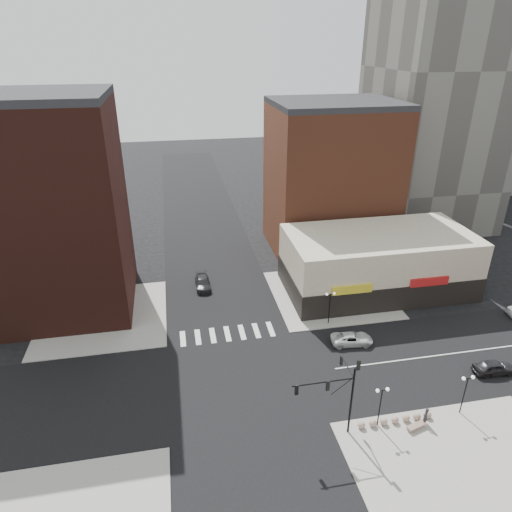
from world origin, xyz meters
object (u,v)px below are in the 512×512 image
object	(u,v)px
street_lamp_ne	(330,300)
white_suv	(352,339)
street_lamp_se_b	(466,385)
dark_sedan_east	(494,367)
stone_bench	(416,427)
traffic_signal	(340,387)
dark_sedan_north	(203,283)
pedestrian	(425,416)
street_lamp_se_a	(381,397)

from	to	relation	value
street_lamp_ne	white_suv	xyz separation A→B (m)	(1.27, -4.23, -2.65)
street_lamp_ne	street_lamp_se_b	bearing A→B (deg)	-66.37
dark_sedan_east	stone_bench	bearing A→B (deg)	118.56
traffic_signal	white_suv	world-z (taller)	traffic_signal
white_suv	dark_sedan_north	bearing A→B (deg)	49.85
traffic_signal	white_suv	size ratio (longest dim) A/B	1.68
street_lamp_se_b	pedestrian	xyz separation A→B (m)	(-3.87, -0.61, -2.30)
street_lamp_se_b	white_suv	world-z (taller)	street_lamp_se_b
pedestrian	stone_bench	distance (m)	1.25
street_lamp_se_b	dark_sedan_north	distance (m)	34.75
street_lamp_se_a	street_lamp_ne	xyz separation A→B (m)	(1.00, 16.00, 0.00)
street_lamp_ne	white_suv	size ratio (longest dim) A/B	0.90
white_suv	stone_bench	xyz separation A→B (m)	(0.87, -12.77, -0.30)
street_lamp_se_a	pedestrian	xyz separation A→B (m)	(4.13, -0.61, -2.30)
dark_sedan_east	street_lamp_se_a	bearing A→B (deg)	110.07
street_lamp_se_a	street_lamp_se_b	world-z (taller)	same
white_suv	street_lamp_se_a	bearing A→B (deg)	175.11
pedestrian	dark_sedan_north	bearing A→B (deg)	-98.59
pedestrian	stone_bench	xyz separation A→B (m)	(-0.99, -0.39, -0.65)
stone_bench	pedestrian	bearing A→B (deg)	6.31
street_lamp_se_b	dark_sedan_north	world-z (taller)	street_lamp_se_b
traffic_signal	street_lamp_se_b	world-z (taller)	traffic_signal
traffic_signal	dark_sedan_east	bearing A→B (deg)	12.96
white_suv	stone_bench	size ratio (longest dim) A/B	2.44
white_suv	street_lamp_se_b	bearing A→B (deg)	-148.02
dark_sedan_east	dark_sedan_north	bearing A→B (deg)	53.09
traffic_signal	street_lamp_ne	bearing A→B (deg)	73.25
dark_sedan_east	pedestrian	size ratio (longest dim) A/B	2.42
traffic_signal	street_lamp_se_a	world-z (taller)	traffic_signal
street_lamp_se_a	street_lamp_se_b	distance (m)	8.00
dark_sedan_east	dark_sedan_north	xyz separation A→B (m)	(-27.48, 23.24, -0.02)
street_lamp_se_b	traffic_signal	bearing A→B (deg)	179.18
street_lamp_se_b	street_lamp_ne	bearing A→B (deg)	113.63
traffic_signal	dark_sedan_north	size ratio (longest dim) A/B	1.62
street_lamp_ne	stone_bench	bearing A→B (deg)	-82.83
street_lamp_ne	pedestrian	world-z (taller)	street_lamp_ne
street_lamp_ne	stone_bench	xyz separation A→B (m)	(2.14, -17.00, -2.95)
traffic_signal	street_lamp_ne	xyz separation A→B (m)	(4.76, 15.83, -1.67)
pedestrian	stone_bench	size ratio (longest dim) A/B	0.92
white_suv	pedestrian	bearing A→B (deg)	-165.42
dark_sedan_north	white_suv	bearing A→B (deg)	-46.60
street_lamp_se_b	dark_sedan_north	xyz separation A→B (m)	(-20.94, 27.62, -2.59)
street_lamp_ne	pedestrian	xyz separation A→B (m)	(3.13, -16.61, -2.30)
traffic_signal	stone_bench	world-z (taller)	traffic_signal
street_lamp_ne	street_lamp_se_a	bearing A→B (deg)	-93.58
street_lamp_se_b	pedestrian	world-z (taller)	street_lamp_se_b
pedestrian	stone_bench	world-z (taller)	pedestrian
traffic_signal	street_lamp_se_a	xyz separation A→B (m)	(3.76, -0.17, -1.67)
dark_sedan_north	stone_bench	xyz separation A→B (m)	(16.07, -28.62, -0.35)
dark_sedan_east	stone_bench	size ratio (longest dim) A/B	2.23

